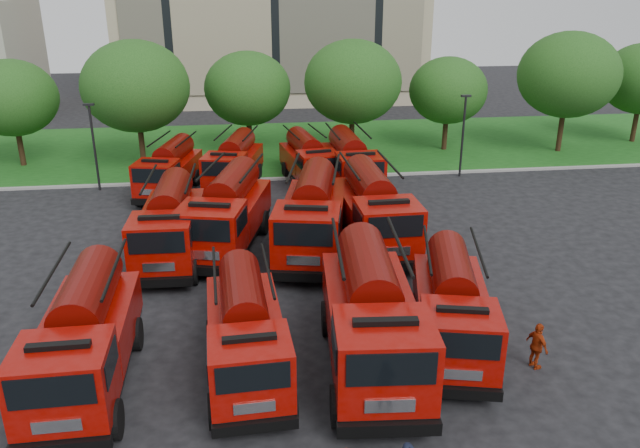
# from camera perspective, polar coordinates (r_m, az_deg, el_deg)

# --- Properties ---
(ground) EXTENTS (140.00, 140.00, 0.00)m
(ground) POSITION_cam_1_polar(r_m,az_deg,el_deg) (22.40, -2.28, -9.54)
(ground) COLOR black
(ground) RESTS_ON ground
(lawn) EXTENTS (70.00, 16.00, 0.12)m
(lawn) POSITION_cam_1_polar(r_m,az_deg,el_deg) (46.62, -5.21, 7.01)
(lawn) COLOR #144612
(lawn) RESTS_ON ground
(curb) EXTENTS (70.00, 0.30, 0.14)m
(curb) POSITION_cam_1_polar(r_m,az_deg,el_deg) (38.82, -4.69, 4.12)
(curb) COLOR gray
(curb) RESTS_ON ground
(tree_1) EXTENTS (5.71, 5.71, 6.98)m
(tree_1) POSITION_cam_1_polar(r_m,az_deg,el_deg) (45.10, -26.34, 10.29)
(tree_1) COLOR #382314
(tree_1) RESTS_ON ground
(tree_2) EXTENTS (6.72, 6.72, 8.22)m
(tree_2) POSITION_cam_1_polar(r_m,az_deg,el_deg) (41.63, -16.50, 11.98)
(tree_2) COLOR #382314
(tree_2) RESTS_ON ground
(tree_3) EXTENTS (5.88, 5.88, 7.19)m
(tree_3) POSITION_cam_1_polar(r_m,az_deg,el_deg) (43.71, -6.64, 12.20)
(tree_3) COLOR #382314
(tree_3) RESTS_ON ground
(tree_4) EXTENTS (6.55, 6.55, 8.01)m
(tree_4) POSITION_cam_1_polar(r_m,az_deg,el_deg) (42.82, 3.01, 12.85)
(tree_4) COLOR #382314
(tree_4) RESTS_ON ground
(tree_5) EXTENTS (5.46, 5.46, 6.68)m
(tree_5) POSITION_cam_1_polar(r_m,az_deg,el_deg) (45.66, 11.63, 11.87)
(tree_5) COLOR #382314
(tree_5) RESTS_ON ground
(tree_6) EXTENTS (6.89, 6.89, 8.42)m
(tree_6) POSITION_cam_1_polar(r_m,az_deg,el_deg) (47.34, 21.76, 12.55)
(tree_6) COLOR #382314
(tree_6) RESTS_ON ground
(lamp_post_0) EXTENTS (0.60, 0.25, 5.11)m
(lamp_post_0) POSITION_cam_1_polar(r_m,az_deg,el_deg) (38.31, -19.99, 7.06)
(lamp_post_0) COLOR black
(lamp_post_0) RESTS_ON ground
(lamp_post_1) EXTENTS (0.60, 0.25, 5.11)m
(lamp_post_1) POSITION_cam_1_polar(r_m,az_deg,el_deg) (39.76, 12.96, 8.28)
(lamp_post_1) COLOR black
(lamp_post_1) RESTS_ON ground
(fire_truck_0) EXTENTS (2.73, 7.20, 3.26)m
(fire_truck_0) POSITION_cam_1_polar(r_m,az_deg,el_deg) (20.04, -20.77, -9.63)
(fire_truck_0) COLOR black
(fire_truck_0) RESTS_ON ground
(fire_truck_1) EXTENTS (2.67, 6.67, 2.99)m
(fire_truck_1) POSITION_cam_1_polar(r_m,az_deg,el_deg) (19.44, -6.81, -9.72)
(fire_truck_1) COLOR black
(fire_truck_1) RESTS_ON ground
(fire_truck_2) EXTENTS (3.37, 8.03, 3.57)m
(fire_truck_2) POSITION_cam_1_polar(r_m,az_deg,el_deg) (19.62, 4.75, -8.34)
(fire_truck_2) COLOR black
(fire_truck_2) RESTS_ON ground
(fire_truck_3) EXTENTS (3.76, 7.03, 3.04)m
(fire_truck_3) POSITION_cam_1_polar(r_m,az_deg,el_deg) (21.07, 12.00, -7.37)
(fire_truck_3) COLOR black
(fire_truck_3) RESTS_ON ground
(fire_truck_4) EXTENTS (2.86, 7.33, 3.30)m
(fire_truck_4) POSITION_cam_1_polar(r_m,az_deg,el_deg) (27.85, -13.58, 0.03)
(fire_truck_4) COLOR black
(fire_truck_4) RESTS_ON ground
(fire_truck_5) EXTENTS (4.38, 8.03, 3.48)m
(fire_truck_5) POSITION_cam_1_polar(r_m,az_deg,el_deg) (28.43, -8.49, 1.04)
(fire_truck_5) COLOR black
(fire_truck_5) RESTS_ON ground
(fire_truck_6) EXTENTS (4.22, 8.18, 3.55)m
(fire_truck_6) POSITION_cam_1_polar(r_m,az_deg,el_deg) (27.67, -0.71, 0.79)
(fire_truck_6) COLOR black
(fire_truck_6) RESTS_ON ground
(fire_truck_7) EXTENTS (2.94, 7.70, 3.48)m
(fire_truck_7) POSITION_cam_1_polar(r_m,az_deg,el_deg) (28.56, 4.96, 1.30)
(fire_truck_7) COLOR black
(fire_truck_7) RESTS_ON ground
(fire_truck_8) EXTENTS (3.56, 6.73, 2.92)m
(fire_truck_8) POSITION_cam_1_polar(r_m,az_deg,el_deg) (36.86, -13.60, 4.92)
(fire_truck_8) COLOR black
(fire_truck_8) RESTS_ON ground
(fire_truck_9) EXTENTS (3.74, 6.95, 3.01)m
(fire_truck_9) POSITION_cam_1_polar(r_m,az_deg,el_deg) (37.28, -7.87, 5.58)
(fire_truck_9) COLOR black
(fire_truck_9) RESTS_ON ground
(fire_truck_10) EXTENTS (3.20, 6.72, 2.94)m
(fire_truck_10) POSITION_cam_1_polar(r_m,az_deg,el_deg) (37.63, -1.05, 5.87)
(fire_truck_10) COLOR black
(fire_truck_10) RESTS_ON ground
(fire_truck_11) EXTENTS (2.85, 7.22, 3.24)m
(fire_truck_11) POSITION_cam_1_polar(r_m,az_deg,el_deg) (36.41, 2.84, 5.57)
(fire_truck_11) COLOR black
(fire_truck_11) RESTS_ON ground
(firefighter_2) EXTENTS (0.75, 1.03, 1.57)m
(firefighter_2) POSITION_cam_1_polar(r_m,az_deg,el_deg) (21.49, 18.97, -12.29)
(firefighter_2) COLOR #9A2B0B
(firefighter_2) RESTS_ON ground
(firefighter_3) EXTENTS (1.04, 0.54, 1.60)m
(firefighter_3) POSITION_cam_1_polar(r_m,az_deg,el_deg) (22.01, 11.46, -10.61)
(firefighter_3) COLOR black
(firefighter_3) RESTS_ON ground
(firefighter_4) EXTENTS (0.96, 0.86, 1.64)m
(firefighter_4) POSITION_cam_1_polar(r_m,az_deg,el_deg) (23.24, -4.91, -8.38)
(firefighter_4) COLOR black
(firefighter_4) RESTS_ON ground
(firefighter_5) EXTENTS (1.56, 1.25, 1.55)m
(firefighter_5) POSITION_cam_1_polar(r_m,az_deg,el_deg) (27.47, 9.16, -3.69)
(firefighter_5) COLOR black
(firefighter_5) RESTS_ON ground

